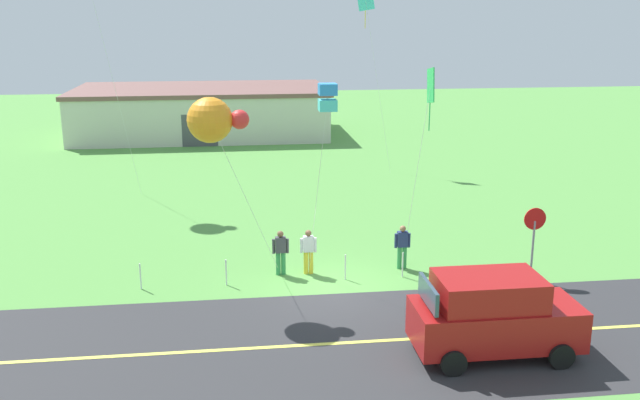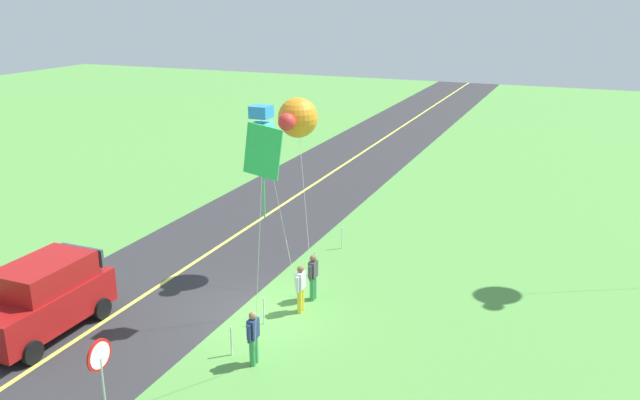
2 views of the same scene
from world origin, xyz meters
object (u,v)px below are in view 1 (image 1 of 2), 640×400
Objects in this scene: kite_yellow_high at (328,98)px; kite_green_far at (366,3)px; kite_red_low at (430,89)px; stop_sign at (534,229)px; warehouse_distant at (202,111)px; person_adult_near at (402,245)px; car_suv_foreground at (493,315)px; person_child_watcher at (308,250)px; person_adult_companion at (281,251)px; kite_blue_mid at (212,120)px.

kite_green_far reaches higher than kite_yellow_high.
kite_green_far is (0.80, 16.46, 3.10)m from kite_red_low.
stop_sign is 33.54m from warehouse_distant.
kite_red_low reaches higher than person_adult_near.
kite_yellow_high is (-3.93, -2.08, -0.01)m from kite_red_low.
stop_sign reaches higher than person_adult_near.
car_suv_foreground is 9.23m from kite_red_low.
kite_yellow_high is at bearing -101.62° from person_adult_near.
kite_red_low is 30.39m from warehouse_distant.
kite_red_low is at bearing -72.26° from warehouse_distant.
stop_sign is at bearing -83.31° from kite_green_far.
warehouse_distant reaches higher than stop_sign.
person_adult_near and person_child_watcher have the same top height.
car_suv_foreground is 8.42m from kite_yellow_high.
warehouse_distant is at bearing -66.46° from person_adult_companion.
kite_green_far is at bearing 96.69° from stop_sign.
car_suv_foreground is 37.37m from warehouse_distant.
kite_yellow_high is 19.38m from kite_green_far.
kite_yellow_high reaches higher than warehouse_distant.
car_suv_foreground is 2.75× the size of person_adult_companion.
car_suv_foreground is at bearing -34.89° from kite_blue_mid.
person_child_watcher is 5.52m from kite_yellow_high.
person_adult_near is 6.20m from kite_yellow_high.
kite_red_low is 8.00m from kite_blue_mid.
kite_yellow_high is at bearing -115.24° from person_child_watcher.
stop_sign reaches higher than person_adult_companion.
stop_sign is 20.65m from kite_green_far.
kite_blue_mid is (-10.59, 0.04, 3.90)m from stop_sign.
kite_yellow_high is at bearing 7.93° from kite_blue_mid.
person_child_watcher is at bearing 122.60° from car_suv_foreground.
person_adult_near is at bearing -74.77° from warehouse_distant.
person_adult_companion is 29.95m from warehouse_distant.
person_adult_companion and person_child_watcher have the same top height.
warehouse_distant reaches higher than person_adult_companion.
person_adult_companion is at bearing -168.70° from kite_red_low.
person_adult_near and person_adult_companion have the same top height.
kite_green_far is at bearing 19.71° from person_child_watcher.
kite_green_far is (8.35, 19.04, 3.68)m from kite_blue_mid.
kite_yellow_high is (3.62, 0.50, 0.57)m from kite_blue_mid.
person_adult_near is 5.62m from kite_red_low.
person_child_watcher is at bearing 25.54° from kite_blue_mid.
car_suv_foreground is 9.98m from kite_blue_mid.
kite_yellow_high is at bearing 123.30° from car_suv_foreground.
kite_blue_mid is at bearing -172.07° from kite_yellow_high.
person_adult_near is 8.22m from kite_blue_mid.
kite_blue_mid is at bearing 145.11° from car_suv_foreground.
car_suv_foreground reaches higher than person_adult_companion.
person_adult_companion is at bearing 125.12° from person_child_watcher.
stop_sign is 0.36× the size of kite_red_low.
car_suv_foreground is 6.71m from person_adult_near.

